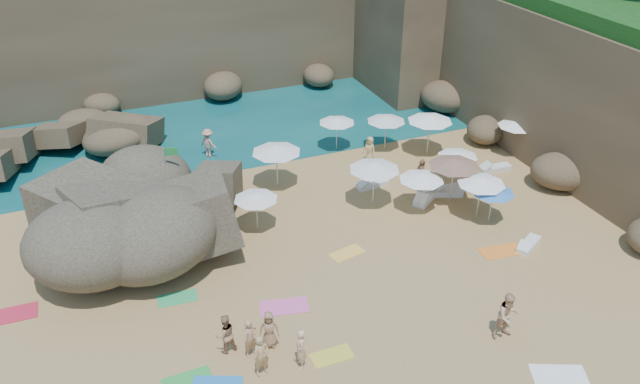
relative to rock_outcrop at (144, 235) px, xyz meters
name	(u,v)px	position (x,y,z in m)	size (l,w,h in m)	color
ground	(303,276)	(5.67, -5.59, 0.00)	(120.00, 120.00, 0.00)	tan
seawater	(170,61)	(5.67, 24.41, 0.00)	(120.00, 120.00, 0.00)	#0C4751
cliff_back	(204,24)	(7.67, 19.41, 4.00)	(44.00, 8.00, 8.00)	brown
cliff_right	(556,68)	(24.67, 2.41, 4.00)	(8.00, 30.00, 8.00)	brown
cliff_corner	(422,21)	(22.67, 14.41, 4.00)	(10.00, 12.00, 8.00)	brown
rock_promontory	(20,159)	(-5.33, 10.41, 0.00)	(12.00, 7.00, 2.00)	brown
rock_outcrop	(144,235)	(0.00, 0.00, 0.00)	(9.11, 6.83, 3.64)	brown
flag_pole	(169,171)	(1.68, 1.62, 2.20)	(0.67, 0.16, 3.45)	silver
parasol_0	(256,196)	(4.98, -1.48, 1.78)	(2.05, 2.05, 1.93)	silver
parasol_1	(386,119)	(14.32, 3.76, 1.92)	(2.21, 2.21, 2.09)	silver
parasol_2	(337,120)	(11.75, 4.88, 1.80)	(2.08, 2.08, 1.96)	silver
parasol_3	(518,123)	(20.84, 0.45, 1.89)	(2.18, 2.18, 2.06)	silver
parasol_4	(458,154)	(15.81, -1.31, 1.78)	(2.05, 2.05, 1.94)	silver
parasol_5	(276,149)	(7.13, 1.93, 2.20)	(2.53, 2.53, 2.39)	silver
parasol_6	(454,162)	(14.65, -2.70, 2.18)	(2.51, 2.51, 2.37)	silver
parasol_7	(430,118)	(16.31, 2.35, 2.20)	(2.53, 2.53, 2.40)	silver
parasol_8	(422,177)	(12.75, -2.89, 1.89)	(2.17, 2.17, 2.06)	silver
parasol_9	(375,166)	(10.91, -1.55, 2.17)	(2.50, 2.50, 2.36)	silver
parasol_10	(493,190)	(15.34, -4.99, 1.72)	(1.98, 1.98, 1.87)	silver
parasol_11	(482,180)	(15.05, -4.41, 1.98)	(2.28, 2.28, 2.15)	silver
lounger_0	(372,184)	(11.70, 0.07, 0.13)	(1.70, 0.57, 0.27)	silver
lounger_1	(442,192)	(14.62, -2.02, 0.16)	(2.04, 0.68, 0.32)	silver
lounger_2	(426,197)	(13.61, -2.15, 0.15)	(1.89, 0.63, 0.29)	white
lounger_3	(447,190)	(14.95, -1.90, 0.15)	(1.89, 0.63, 0.29)	silver
lounger_4	(495,168)	(18.68, -0.86, 0.14)	(1.74, 0.58, 0.27)	silver
lounger_5	(529,245)	(15.74, -7.43, 0.12)	(1.59, 0.53, 0.25)	white
towel_3	(187,381)	(0.02, -9.46, 0.01)	(1.66, 0.83, 0.03)	green
towel_4	(332,356)	(5.00, -10.25, 0.01)	(1.50, 0.75, 0.03)	gold
towel_7	(11,315)	(-5.58, -3.62, 0.02)	(1.95, 0.97, 0.03)	red
towel_9	(284,307)	(4.30, -7.14, 0.02)	(1.90, 0.95, 0.03)	#E95A9F
towel_10	(501,251)	(14.39, -7.27, 0.02)	(1.86, 0.93, 0.03)	orange
towel_11	(177,298)	(0.54, -5.05, 0.01)	(1.55, 0.77, 0.03)	#30A95F
towel_12	(347,253)	(8.03, -4.82, 0.01)	(1.51, 0.76, 0.03)	#FCBA42
towel_13	(559,375)	(11.83, -13.99, 0.02)	(1.85, 0.93, 0.03)	white
person_stand_0	(250,338)	(2.39, -9.09, 0.78)	(0.57, 0.37, 1.56)	tan
person_stand_1	(225,334)	(1.63, -8.58, 0.79)	(0.77, 0.60, 1.58)	#A87954
person_stand_2	(208,143)	(4.66, 6.68, 0.84)	(1.09, 0.45, 1.68)	tan
person_stand_3	(421,176)	(13.71, -1.34, 0.93)	(1.09, 0.45, 1.85)	#996C4C
person_stand_4	(370,150)	(12.75, 2.61, 0.77)	(0.76, 0.41, 1.55)	tan
person_stand_5	(62,186)	(-3.21, 4.75, 0.78)	(1.44, 0.41, 1.55)	#AC7E56
person_stand_6	(300,349)	(3.82, -10.25, 0.79)	(0.58, 0.38, 1.58)	#E9B484
person_lie_2	(270,341)	(3.14, -8.91, 0.20)	(0.72, 1.48, 0.39)	#966B4B
person_lie_4	(262,369)	(2.48, -10.09, 0.19)	(0.58, 1.60, 0.38)	tan
person_lie_5	(505,329)	(11.25, -11.71, 0.36)	(0.92, 1.89, 0.72)	tan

